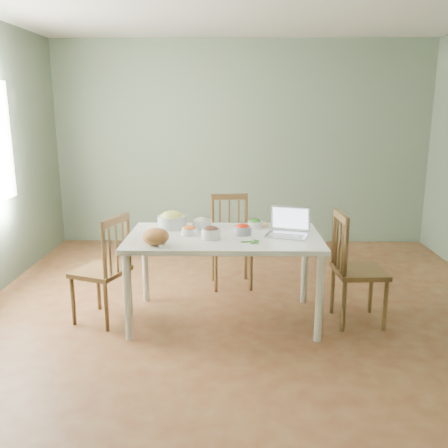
{
  "coord_description": "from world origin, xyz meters",
  "views": [
    {
      "loc": [
        -0.12,
        -4.09,
        1.84
      ],
      "look_at": [
        -0.19,
        -0.08,
        0.87
      ],
      "focal_mm": 38.99,
      "sensor_mm": 36.0,
      "label": 1
    }
  ],
  "objects_px": {
    "chair_right": "(360,268)",
    "bread_boule": "(156,237)",
    "chair_left": "(100,269)",
    "laptop": "(287,223)",
    "chair_far": "(231,242)",
    "dining_table": "(224,278)",
    "bowl_squash": "(172,220)"
  },
  "relations": [
    {
      "from": "bowl_squash",
      "to": "chair_far",
      "type": "bearing_deg",
      "value": 47.69
    },
    {
      "from": "dining_table",
      "to": "chair_right",
      "type": "bearing_deg",
      "value": -1.37
    },
    {
      "from": "chair_left",
      "to": "chair_right",
      "type": "relative_size",
      "value": 0.97
    },
    {
      "from": "bowl_squash",
      "to": "laptop",
      "type": "bearing_deg",
      "value": -15.04
    },
    {
      "from": "dining_table",
      "to": "chair_left",
      "type": "bearing_deg",
      "value": -178.35
    },
    {
      "from": "dining_table",
      "to": "bread_boule",
      "type": "xyz_separation_m",
      "value": [
        -0.54,
        -0.3,
        0.45
      ]
    },
    {
      "from": "bowl_squash",
      "to": "laptop",
      "type": "relative_size",
      "value": 0.77
    },
    {
      "from": "chair_far",
      "to": "chair_right",
      "type": "relative_size",
      "value": 0.97
    },
    {
      "from": "bowl_squash",
      "to": "dining_table",
      "type": "bearing_deg",
      "value": -28.06
    },
    {
      "from": "chair_right",
      "to": "bread_boule",
      "type": "xyz_separation_m",
      "value": [
        -1.7,
        -0.28,
        0.35
      ]
    },
    {
      "from": "chair_left",
      "to": "bowl_squash",
      "type": "height_order",
      "value": "chair_left"
    },
    {
      "from": "chair_right",
      "to": "chair_left",
      "type": "bearing_deg",
      "value": 87.22
    },
    {
      "from": "bowl_squash",
      "to": "bread_boule",
      "type": "bearing_deg",
      "value": -96.3
    },
    {
      "from": "chair_left",
      "to": "chair_right",
      "type": "bearing_deg",
      "value": 110.9
    },
    {
      "from": "dining_table",
      "to": "laptop",
      "type": "height_order",
      "value": "laptop"
    },
    {
      "from": "dining_table",
      "to": "chair_left",
      "type": "xyz_separation_m",
      "value": [
        -1.07,
        -0.03,
        0.09
      ]
    },
    {
      "from": "bowl_squash",
      "to": "chair_left",
      "type": "bearing_deg",
      "value": -154.57
    },
    {
      "from": "chair_right",
      "to": "bread_boule",
      "type": "height_order",
      "value": "chair_right"
    },
    {
      "from": "chair_left",
      "to": "chair_right",
      "type": "height_order",
      "value": "chair_right"
    },
    {
      "from": "chair_right",
      "to": "bread_boule",
      "type": "bearing_deg",
      "value": 96.34
    },
    {
      "from": "chair_far",
      "to": "chair_right",
      "type": "height_order",
      "value": "chair_right"
    },
    {
      "from": "dining_table",
      "to": "chair_far",
      "type": "height_order",
      "value": "chair_far"
    },
    {
      "from": "laptop",
      "to": "chair_right",
      "type": "bearing_deg",
      "value": 16.55
    },
    {
      "from": "chair_right",
      "to": "chair_far",
      "type": "bearing_deg",
      "value": 48.97
    },
    {
      "from": "dining_table",
      "to": "laptop",
      "type": "bearing_deg",
      "value": -1.9
    },
    {
      "from": "chair_far",
      "to": "chair_right",
      "type": "bearing_deg",
      "value": -45.71
    },
    {
      "from": "dining_table",
      "to": "bowl_squash",
      "type": "distance_m",
      "value": 0.71
    },
    {
      "from": "chair_far",
      "to": "chair_left",
      "type": "distance_m",
      "value": 1.43
    },
    {
      "from": "chair_left",
      "to": "laptop",
      "type": "height_order",
      "value": "laptop"
    },
    {
      "from": "chair_left",
      "to": "bowl_squash",
      "type": "distance_m",
      "value": 0.76
    },
    {
      "from": "bread_boule",
      "to": "bowl_squash",
      "type": "distance_m",
      "value": 0.56
    },
    {
      "from": "dining_table",
      "to": "bowl_squash",
      "type": "bearing_deg",
      "value": 151.94
    }
  ]
}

